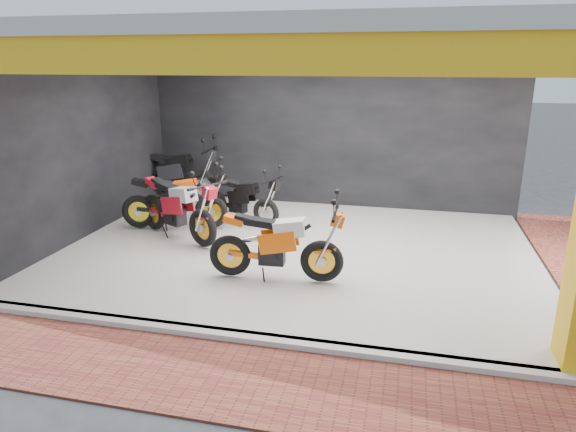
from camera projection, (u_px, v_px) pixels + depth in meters
name	position (u px, v px, depth m)	size (l,w,h in m)	color
ground	(267.00, 304.00, 7.14)	(80.00, 80.00, 0.00)	#2D2D30
showroom_floor	(298.00, 251.00, 8.98)	(8.00, 6.00, 0.10)	white
showroom_ceiling	(299.00, 37.00, 7.96)	(8.40, 6.40, 0.20)	beige
back_wall	(328.00, 131.00, 11.38)	(8.20, 0.20, 3.50)	black
left_wall	(80.00, 146.00, 9.40)	(0.20, 6.20, 3.50)	black
header_beam_front	(237.00, 55.00, 5.25)	(8.40, 0.30, 0.40)	yellow
floor_kerb	(245.00, 338.00, 6.17)	(8.00, 0.20, 0.10)	white
paver_front	(222.00, 377.00, 5.45)	(9.00, 1.40, 0.03)	brown
moto_hero	(322.00, 241.00, 7.39)	(2.13, 0.79, 1.30)	#FF600A
moto_row_a	(202.00, 210.00, 8.82)	(2.26, 0.84, 1.38)	red
moto_row_b	(266.00, 199.00, 9.92)	(1.92, 0.71, 1.17)	black
moto_row_c	(211.00, 196.00, 9.82)	(2.17, 0.80, 1.33)	black
moto_row_d	(202.00, 171.00, 11.70)	(2.41, 0.89, 1.47)	black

